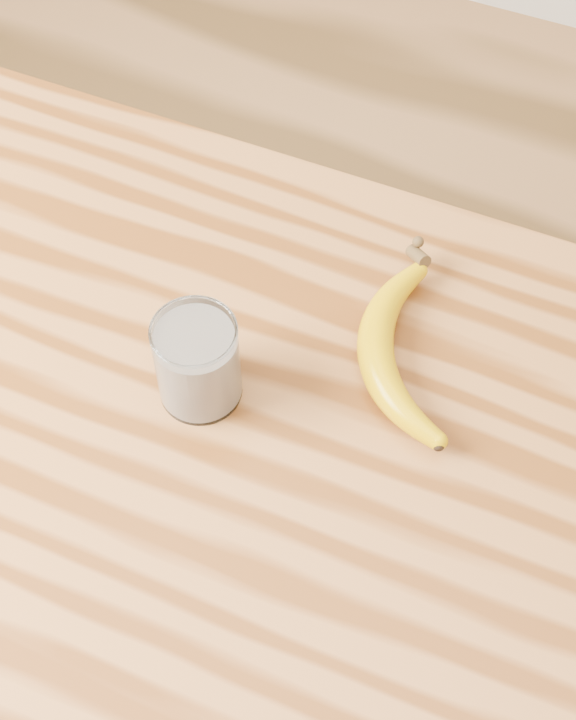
% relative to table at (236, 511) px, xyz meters
% --- Properties ---
extents(room, '(4.04, 4.04, 2.70)m').
position_rel_table_xyz_m(room, '(0.00, 0.00, 0.58)').
color(room, '#A06E40').
rests_on(room, ground).
extents(table, '(1.20, 0.80, 0.90)m').
position_rel_table_xyz_m(table, '(0.00, 0.00, 0.00)').
color(table, '#9E612E').
rests_on(table, ground).
extents(smoothie_glass, '(0.08, 0.08, 0.11)m').
position_rel_table_xyz_m(smoothie_glass, '(-0.06, 0.06, 0.18)').
color(smoothie_glass, white).
rests_on(smoothie_glass, table).
extents(banana, '(0.23, 0.34, 0.04)m').
position_rel_table_xyz_m(banana, '(0.09, 0.16, 0.15)').
color(banana, '#CA9900').
rests_on(banana, table).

